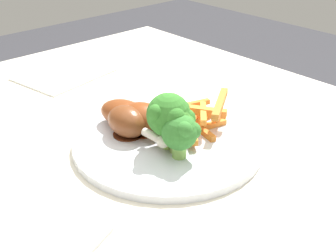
{
  "coord_description": "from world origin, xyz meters",
  "views": [
    {
      "loc": [
        -0.46,
        0.35,
        1.04
      ],
      "look_at": [
        -0.05,
        -0.02,
        0.74
      ],
      "focal_mm": 45.83,
      "sensor_mm": 36.0,
      "label": 1
    }
  ],
  "objects_px": {
    "broccoli_floret_back": "(177,124)",
    "chicken_drumstick_near": "(130,123)",
    "dining_table": "(138,194)",
    "dinner_plate": "(168,141)",
    "carrot_fries_pile": "(196,117)",
    "broccoli_floret_front": "(182,132)",
    "chicken_drumstick_far": "(145,119)",
    "chicken_drumstick_extra": "(129,114)",
    "broccoli_floret_middle": "(170,115)"
  },
  "relations": [
    {
      "from": "broccoli_floret_middle",
      "to": "broccoli_floret_front",
      "type": "bearing_deg",
      "value": 173.13
    },
    {
      "from": "dining_table",
      "to": "chicken_drumstick_extra",
      "type": "relative_size",
      "value": 6.57
    },
    {
      "from": "carrot_fries_pile",
      "to": "chicken_drumstick_far",
      "type": "height_order",
      "value": "chicken_drumstick_far"
    },
    {
      "from": "broccoli_floret_front",
      "to": "carrot_fries_pile",
      "type": "height_order",
      "value": "broccoli_floret_front"
    },
    {
      "from": "dining_table",
      "to": "chicken_drumstick_far",
      "type": "height_order",
      "value": "chicken_drumstick_far"
    },
    {
      "from": "dining_table",
      "to": "chicken_drumstick_far",
      "type": "bearing_deg",
      "value": -135.02
    },
    {
      "from": "dining_table",
      "to": "carrot_fries_pile",
      "type": "relative_size",
      "value": 6.76
    },
    {
      "from": "chicken_drumstick_far",
      "to": "chicken_drumstick_extra",
      "type": "xyz_separation_m",
      "value": [
        0.03,
        0.01,
        -0.0
      ]
    },
    {
      "from": "broccoli_floret_back",
      "to": "carrot_fries_pile",
      "type": "bearing_deg",
      "value": -64.27
    },
    {
      "from": "dining_table",
      "to": "chicken_drumstick_near",
      "type": "distance_m",
      "value": 0.14
    },
    {
      "from": "chicken_drumstick_far",
      "to": "dinner_plate",
      "type": "bearing_deg",
      "value": -160.78
    },
    {
      "from": "dinner_plate",
      "to": "chicken_drumstick_near",
      "type": "xyz_separation_m",
      "value": [
        0.04,
        0.04,
        0.03
      ]
    },
    {
      "from": "broccoli_floret_front",
      "to": "chicken_drumstick_extra",
      "type": "distance_m",
      "value": 0.12
    },
    {
      "from": "chicken_drumstick_extra",
      "to": "carrot_fries_pile",
      "type": "bearing_deg",
      "value": -133.49
    },
    {
      "from": "broccoli_floret_back",
      "to": "dining_table",
      "type": "bearing_deg",
      "value": 4.32
    },
    {
      "from": "carrot_fries_pile",
      "to": "chicken_drumstick_near",
      "type": "xyz_separation_m",
      "value": [
        0.04,
        0.09,
        0.01
      ]
    },
    {
      "from": "dinner_plate",
      "to": "carrot_fries_pile",
      "type": "relative_size",
      "value": 2.05
    },
    {
      "from": "chicken_drumstick_near",
      "to": "chicken_drumstick_far",
      "type": "relative_size",
      "value": 0.99
    },
    {
      "from": "broccoli_floret_front",
      "to": "broccoli_floret_back",
      "type": "height_order",
      "value": "broccoli_floret_back"
    },
    {
      "from": "dining_table",
      "to": "broccoli_floret_back",
      "type": "xyz_separation_m",
      "value": [
        -0.09,
        -0.01,
        0.17
      ]
    },
    {
      "from": "broccoli_floret_back",
      "to": "chicken_drumstick_near",
      "type": "xyz_separation_m",
      "value": [
        0.08,
        0.02,
        -0.02
      ]
    },
    {
      "from": "chicken_drumstick_near",
      "to": "chicken_drumstick_extra",
      "type": "distance_m",
      "value": 0.03
    },
    {
      "from": "broccoli_floret_front",
      "to": "broccoli_floret_middle",
      "type": "bearing_deg",
      "value": -6.87
    },
    {
      "from": "broccoli_floret_front",
      "to": "broccoli_floret_back",
      "type": "relative_size",
      "value": 0.93
    },
    {
      "from": "dining_table",
      "to": "dinner_plate",
      "type": "relative_size",
      "value": 3.3
    },
    {
      "from": "dinner_plate",
      "to": "broccoli_floret_back",
      "type": "relative_size",
      "value": 4.11
    },
    {
      "from": "dining_table",
      "to": "broccoli_floret_front",
      "type": "distance_m",
      "value": 0.19
    },
    {
      "from": "broccoli_floret_back",
      "to": "chicken_drumstick_far",
      "type": "relative_size",
      "value": 0.57
    },
    {
      "from": "broccoli_floret_middle",
      "to": "carrot_fries_pile",
      "type": "bearing_deg",
      "value": -74.78
    },
    {
      "from": "broccoli_floret_front",
      "to": "chicken_drumstick_far",
      "type": "relative_size",
      "value": 0.53
    },
    {
      "from": "dinner_plate",
      "to": "carrot_fries_pile",
      "type": "bearing_deg",
      "value": -91.92
    },
    {
      "from": "broccoli_floret_back",
      "to": "chicken_drumstick_far",
      "type": "bearing_deg",
      "value": -2.9
    },
    {
      "from": "carrot_fries_pile",
      "to": "broccoli_floret_back",
      "type": "bearing_deg",
      "value": 115.73
    },
    {
      "from": "broccoli_floret_back",
      "to": "broccoli_floret_front",
      "type": "bearing_deg",
      "value": 168.03
    },
    {
      "from": "carrot_fries_pile",
      "to": "chicken_drumstick_far",
      "type": "xyz_separation_m",
      "value": [
        0.04,
        0.07,
        0.01
      ]
    },
    {
      "from": "broccoli_floret_front",
      "to": "chicken_drumstick_far",
      "type": "height_order",
      "value": "broccoli_floret_front"
    },
    {
      "from": "broccoli_floret_front",
      "to": "chicken_drumstick_near",
      "type": "distance_m",
      "value": 0.1
    },
    {
      "from": "chicken_drumstick_near",
      "to": "chicken_drumstick_far",
      "type": "distance_m",
      "value": 0.03
    },
    {
      "from": "chicken_drumstick_far",
      "to": "carrot_fries_pile",
      "type": "bearing_deg",
      "value": -119.69
    },
    {
      "from": "carrot_fries_pile",
      "to": "chicken_drumstick_near",
      "type": "height_order",
      "value": "chicken_drumstick_near"
    },
    {
      "from": "dining_table",
      "to": "broccoli_floret_back",
      "type": "bearing_deg",
      "value": -175.68
    },
    {
      "from": "dinner_plate",
      "to": "carrot_fries_pile",
      "type": "xyz_separation_m",
      "value": [
        -0.0,
        -0.06,
        0.02
      ]
    },
    {
      "from": "chicken_drumstick_near",
      "to": "broccoli_floret_middle",
      "type": "bearing_deg",
      "value": -160.93
    },
    {
      "from": "dining_table",
      "to": "broccoli_floret_front",
      "type": "relative_size",
      "value": 14.57
    },
    {
      "from": "dining_table",
      "to": "chicken_drumstick_extra",
      "type": "distance_m",
      "value": 0.14
    },
    {
      "from": "dinner_plate",
      "to": "broccoli_floret_front",
      "type": "bearing_deg",
      "value": 158.6
    },
    {
      "from": "broccoli_floret_middle",
      "to": "chicken_drumstick_extra",
      "type": "height_order",
      "value": "broccoli_floret_middle"
    },
    {
      "from": "chicken_drumstick_near",
      "to": "chicken_drumstick_extra",
      "type": "bearing_deg",
      "value": -35.41
    },
    {
      "from": "dining_table",
      "to": "broccoli_floret_back",
      "type": "relative_size",
      "value": 13.54
    },
    {
      "from": "broccoli_floret_front",
      "to": "carrot_fries_pile",
      "type": "bearing_deg",
      "value": -57.51
    }
  ]
}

